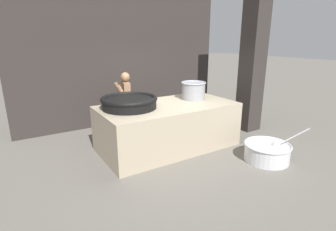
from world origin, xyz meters
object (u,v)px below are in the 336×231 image
cook (126,102)px  prep_bowl_vegetables (267,151)px  stock_pot (193,90)px  giant_wok_near (129,102)px

cook → prep_bowl_vegetables: (1.89, -3.01, -0.70)m
stock_pot → prep_bowl_vegetables: size_ratio=0.58×
giant_wok_near → prep_bowl_vegetables: (2.26, -1.94, -0.97)m
giant_wok_near → prep_bowl_vegetables: 3.13m
cook → prep_bowl_vegetables: cook is taller
stock_pot → cook: cook is taller
cook → giant_wok_near: bearing=84.0°
giant_wok_near → stock_pot: bearing=-1.7°
giant_wok_near → cook: (0.37, 1.07, -0.27)m
cook → prep_bowl_vegetables: bearing=135.2°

